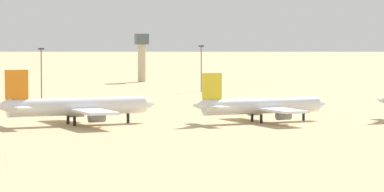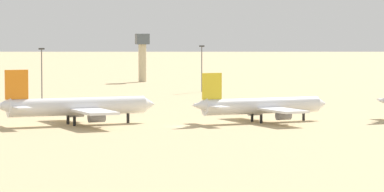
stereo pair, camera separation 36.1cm
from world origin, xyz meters
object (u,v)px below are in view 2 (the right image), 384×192
Objects in this scene: parked_jet_orange_2 at (76,107)px; light_pole_mid at (42,70)px; light_pole_west at (202,65)px; control_tower at (142,53)px; parked_jet_yellow_3 at (261,106)px.

light_pole_mid reaches higher than parked_jet_orange_2.
light_pole_west is 63.59m from light_pole_mid.
light_pole_mid is at bearing 79.08° from parked_jet_orange_2.
parked_jet_orange_2 is 87.74m from light_pole_mid.
control_tower is 73.27m from light_pole_west.
light_pole_west is at bearing 71.34° from parked_jet_yellow_3.
parked_jet_orange_2 is 2.39× the size of light_pole_west.
light_pole_mid is (-49.17, -101.20, -2.75)m from control_tower.
light_pole_west is (7.74, -72.81, -2.66)m from control_tower.
parked_jet_yellow_3 is 1.79× the size of control_tower.
light_pole_west is (56.50, 115.99, 5.05)m from parked_jet_orange_2.
parked_jet_orange_2 is 129.12m from light_pole_west.
control_tower is at bearing 96.07° from light_pole_west.
light_pole_west is at bearing -83.93° from control_tower.
light_pole_mid is (-42.87, 90.44, 5.29)m from parked_jet_yellow_3.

